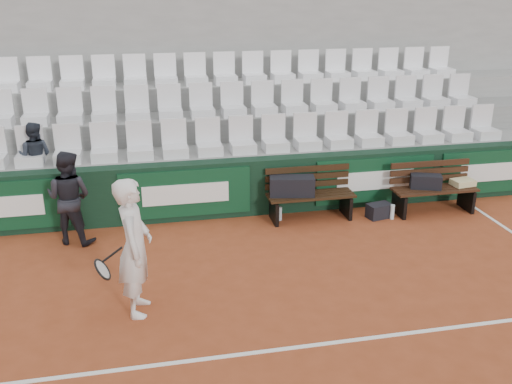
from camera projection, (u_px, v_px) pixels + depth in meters
name	position (u px, v px, depth m)	size (l,w,h in m)	color
ground	(236.00, 355.00, 6.31)	(80.00, 80.00, 0.00)	#974122
court_baseline	(236.00, 355.00, 6.31)	(18.00, 0.06, 0.01)	white
back_barrier	(200.00, 190.00, 9.81)	(18.00, 0.34, 1.00)	black
grandstand_tier_front	(193.00, 179.00, 10.38)	(18.00, 0.95, 1.00)	gray
grandstand_tier_mid	(188.00, 152.00, 11.17)	(18.00, 0.95, 1.45)	gray
grandstand_tier_back	(183.00, 129.00, 11.96)	(18.00, 0.95, 1.90)	#989895
grandstand_rear_wall	(178.00, 65.00, 12.10)	(18.00, 0.30, 4.40)	#999996
seat_row_front	(192.00, 138.00, 9.93)	(11.90, 0.44, 0.63)	silver
seat_row_mid	(186.00, 101.00, 10.64)	(11.90, 0.44, 0.63)	silver
seat_row_back	(181.00, 70.00, 11.36)	(11.90, 0.44, 0.63)	white
bench_left	(310.00, 206.00, 9.84)	(1.50, 0.56, 0.45)	black
bench_right	(433.00, 200.00, 10.12)	(1.50, 0.56, 0.45)	#371D10
sports_bag_left	(292.00, 186.00, 9.68)	(0.76, 0.32, 0.32)	black
sports_bag_right	(426.00, 181.00, 10.01)	(0.53, 0.24, 0.24)	black
towel	(463.00, 182.00, 10.18)	(0.39, 0.28, 0.11)	#D1C387
sports_bag_ground	(379.00, 211.00, 9.92)	(0.41, 0.25, 0.25)	black
water_bottle_near	(280.00, 214.00, 9.80)	(0.07, 0.07, 0.25)	silver
water_bottle_far	(392.00, 212.00, 9.86)	(0.07, 0.07, 0.26)	silver
tennis_player	(134.00, 247.00, 6.86)	(0.74, 0.68, 1.76)	silver
ball_kid	(69.00, 198.00, 8.79)	(0.72, 0.56, 1.49)	black
spectator_c	(32.00, 130.00, 9.39)	(0.56, 0.44, 1.16)	#212732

